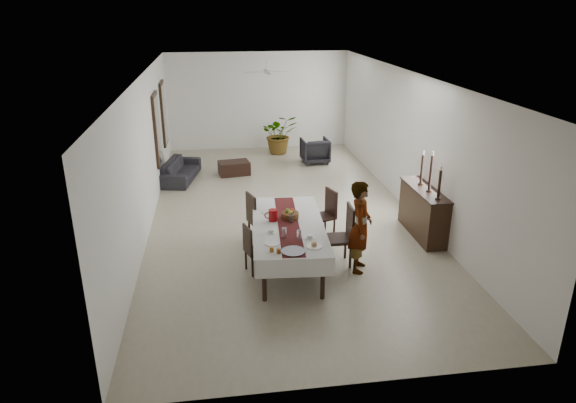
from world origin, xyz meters
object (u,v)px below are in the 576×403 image
Objects in this scene: red_pitcher at (273,215)px; woman at (360,227)px; dining_table_top at (288,226)px; sofa at (181,170)px; sideboard_body at (423,213)px.

woman is (1.52, -0.56, -0.08)m from red_pitcher.
dining_table_top is 1.38× the size of sofa.
sofa is (-5.27, 4.52, -0.22)m from sideboard_body.
red_pitcher reaches higher than sideboard_body.
dining_table_top is 1.57× the size of sideboard_body.
dining_table_top is 12.00× the size of red_pitcher.
sofa is (-3.52, 5.83, -0.58)m from woman.
dining_table_top is 0.35m from red_pitcher.
sideboard_body reaches higher than sofa.
red_pitcher is 0.12× the size of sofa.
woman is 1.03× the size of sideboard_body.
dining_table_top reaches higher than sofa.
red_pitcher is 1.63m from woman.
sofa is at bearing 50.91° from woman.
sofa is at bearing 139.38° from sideboard_body.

